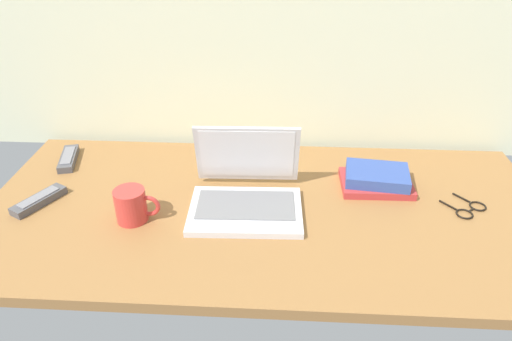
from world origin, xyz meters
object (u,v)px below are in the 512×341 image
laptop (246,191)px  remote_control_near (39,200)px  coffee_mug (132,205)px  eyeglasses (470,209)px  remote_control_far (68,158)px  book_stack (377,179)px

laptop → remote_control_near: 0.59m
coffee_mug → eyeglasses: bearing=5.9°
laptop → remote_control_far: bearing=160.6°
eyeglasses → book_stack: bearing=155.3°
coffee_mug → book_stack: bearing=16.9°
remote_control_near → book_stack: bearing=8.7°
remote_control_near → remote_control_far: 0.25m
laptop → remote_control_near: size_ratio=1.95×
remote_control_near → eyeglasses: (1.22, 0.04, -0.01)m
remote_control_near → book_stack: book_stack is taller
laptop → eyeglasses: laptop is taller
laptop → eyeglasses: size_ratio=2.30×
eyeglasses → book_stack: book_stack is taller
laptop → remote_control_far: size_ratio=1.90×
remote_control_far → eyeglasses: 1.25m
remote_control_far → book_stack: (0.99, -0.10, 0.01)m
book_stack → remote_control_far: bearing=174.5°
eyeglasses → book_stack: size_ratio=0.65×
eyeglasses → laptop: bearing=-179.5°
laptop → coffee_mug: laptop is taller
remote_control_far → book_stack: book_stack is taller
book_stack → laptop: bearing=-163.0°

